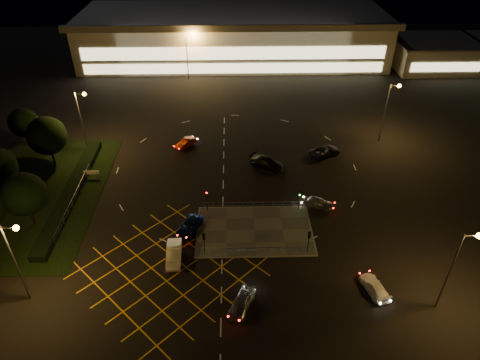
{
  "coord_description": "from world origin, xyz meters",
  "views": [
    {
      "loc": [
        -0.7,
        -41.94,
        35.88
      ],
      "look_at": [
        0.38,
        6.2,
        2.0
      ],
      "focal_mm": 32.0,
      "sensor_mm": 36.0,
      "label": 1
    }
  ],
  "objects_px": {
    "car_near_silver": "(242,302)",
    "car_queue_white": "(174,254)",
    "signal_nw": "(207,197)",
    "car_left_blue": "(189,226)",
    "car_far_dkgrey": "(267,163)",
    "car_circ_red": "(186,143)",
    "car_approach_white": "(375,287)",
    "signal_se": "(309,238)",
    "signal_ne": "(299,196)",
    "signal_sw": "(204,239)",
    "car_east_grey": "(325,152)",
    "car_right_silver": "(318,202)"
  },
  "relations": [
    {
      "from": "car_queue_white",
      "to": "car_right_silver",
      "type": "xyz_separation_m",
      "value": [
        18.22,
        9.22,
        -0.1
      ]
    },
    {
      "from": "car_left_blue",
      "to": "car_east_grey",
      "type": "height_order",
      "value": "car_east_grey"
    },
    {
      "from": "car_east_grey",
      "to": "car_approach_white",
      "type": "bearing_deg",
      "value": 150.94
    },
    {
      "from": "signal_nw",
      "to": "car_east_grey",
      "type": "xyz_separation_m",
      "value": [
        18.02,
        13.54,
        -1.64
      ]
    },
    {
      "from": "signal_ne",
      "to": "car_circ_red",
      "type": "height_order",
      "value": "signal_ne"
    },
    {
      "from": "car_east_grey",
      "to": "signal_sw",
      "type": "bearing_deg",
      "value": 110.56
    },
    {
      "from": "signal_se",
      "to": "car_near_silver",
      "type": "height_order",
      "value": "signal_se"
    },
    {
      "from": "signal_ne",
      "to": "car_east_grey",
      "type": "bearing_deg",
      "value": 66.04
    },
    {
      "from": "signal_se",
      "to": "car_far_dkgrey",
      "type": "distance_m",
      "value": 18.78
    },
    {
      "from": "car_near_silver",
      "to": "car_queue_white",
      "type": "bearing_deg",
      "value": 161.38
    },
    {
      "from": "car_far_dkgrey",
      "to": "car_circ_red",
      "type": "distance_m",
      "value": 14.4
    },
    {
      "from": "signal_se",
      "to": "car_east_grey",
      "type": "bearing_deg",
      "value": -105.62
    },
    {
      "from": "signal_ne",
      "to": "car_far_dkgrey",
      "type": "bearing_deg",
      "value": 108.08
    },
    {
      "from": "car_near_silver",
      "to": "car_queue_white",
      "type": "height_order",
      "value": "car_queue_white"
    },
    {
      "from": "car_queue_white",
      "to": "signal_ne",
      "type": "bearing_deg",
      "value": 25.73
    },
    {
      "from": "signal_se",
      "to": "car_left_blue",
      "type": "bearing_deg",
      "value": -17.12
    },
    {
      "from": "signal_se",
      "to": "car_near_silver",
      "type": "relative_size",
      "value": 0.72
    },
    {
      "from": "car_left_blue",
      "to": "car_right_silver",
      "type": "distance_m",
      "value": 17.35
    },
    {
      "from": "car_circ_red",
      "to": "car_approach_white",
      "type": "height_order",
      "value": "car_circ_red"
    },
    {
      "from": "car_near_silver",
      "to": "signal_se",
      "type": "bearing_deg",
      "value": 68.08
    },
    {
      "from": "car_approach_white",
      "to": "signal_se",
      "type": "bearing_deg",
      "value": -57.79
    },
    {
      "from": "signal_ne",
      "to": "car_right_silver",
      "type": "distance_m",
      "value": 3.27
    },
    {
      "from": "signal_se",
      "to": "car_left_blue",
      "type": "xyz_separation_m",
      "value": [
        -14.1,
        4.34,
        -1.74
      ]
    },
    {
      "from": "signal_nw",
      "to": "car_far_dkgrey",
      "type": "bearing_deg",
      "value": 50.45
    },
    {
      "from": "car_east_grey",
      "to": "car_left_blue",
      "type": "bearing_deg",
      "value": 101.0
    },
    {
      "from": "car_left_blue",
      "to": "car_approach_white",
      "type": "xyz_separation_m",
      "value": [
        20.33,
        -10.17,
        -0.0
      ]
    },
    {
      "from": "signal_nw",
      "to": "car_circ_red",
      "type": "xyz_separation_m",
      "value": [
        -4.23,
        16.95,
        -1.73
      ]
    },
    {
      "from": "signal_ne",
      "to": "car_right_silver",
      "type": "height_order",
      "value": "signal_ne"
    },
    {
      "from": "signal_sw",
      "to": "car_left_blue",
      "type": "xyz_separation_m",
      "value": [
        -2.1,
        4.34,
        -1.74
      ]
    },
    {
      "from": "signal_nw",
      "to": "car_left_blue",
      "type": "xyz_separation_m",
      "value": [
        -2.1,
        -3.65,
        -1.74
      ]
    },
    {
      "from": "car_far_dkgrey",
      "to": "car_right_silver",
      "type": "xyz_separation_m",
      "value": [
        6.12,
        -9.77,
        -0.11
      ]
    },
    {
      "from": "signal_se",
      "to": "car_approach_white",
      "type": "bearing_deg",
      "value": 136.94
    },
    {
      "from": "signal_se",
      "to": "car_approach_white",
      "type": "xyz_separation_m",
      "value": [
        6.23,
        -5.83,
        -1.74
      ]
    },
    {
      "from": "signal_nw",
      "to": "car_queue_white",
      "type": "relative_size",
      "value": 0.67
    },
    {
      "from": "signal_nw",
      "to": "car_approach_white",
      "type": "xyz_separation_m",
      "value": [
        18.23,
        -13.81,
        -1.74
      ]
    },
    {
      "from": "signal_se",
      "to": "signal_nw",
      "type": "height_order",
      "value": "same"
    },
    {
      "from": "signal_sw",
      "to": "car_right_silver",
      "type": "xyz_separation_m",
      "value": [
        14.72,
        8.63,
        -1.69
      ]
    },
    {
      "from": "signal_sw",
      "to": "car_far_dkgrey",
      "type": "relative_size",
      "value": 0.59
    },
    {
      "from": "car_near_silver",
      "to": "car_circ_red",
      "type": "relative_size",
      "value": 1.13
    },
    {
      "from": "car_approach_white",
      "to": "signal_nw",
      "type": "bearing_deg",
      "value": -51.87
    },
    {
      "from": "car_right_silver",
      "to": "car_approach_white",
      "type": "bearing_deg",
      "value": -147.05
    },
    {
      "from": "car_near_silver",
      "to": "car_approach_white",
      "type": "relative_size",
      "value": 1.01
    },
    {
      "from": "car_circ_red",
      "to": "car_near_silver",
      "type": "bearing_deg",
      "value": -34.49
    },
    {
      "from": "signal_se",
      "to": "signal_nw",
      "type": "bearing_deg",
      "value": -33.65
    },
    {
      "from": "car_near_silver",
      "to": "car_circ_red",
      "type": "height_order",
      "value": "car_near_silver"
    },
    {
      "from": "signal_nw",
      "to": "car_left_blue",
      "type": "relative_size",
      "value": 0.7
    },
    {
      "from": "signal_se",
      "to": "car_far_dkgrey",
      "type": "xyz_separation_m",
      "value": [
        -3.4,
        18.4,
        -1.59
      ]
    },
    {
      "from": "signal_nw",
      "to": "car_east_grey",
      "type": "height_order",
      "value": "signal_nw"
    },
    {
      "from": "signal_ne",
      "to": "signal_nw",
      "type": "bearing_deg",
      "value": 180.0
    },
    {
      "from": "signal_sw",
      "to": "car_left_blue",
      "type": "relative_size",
      "value": 0.7
    }
  ]
}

